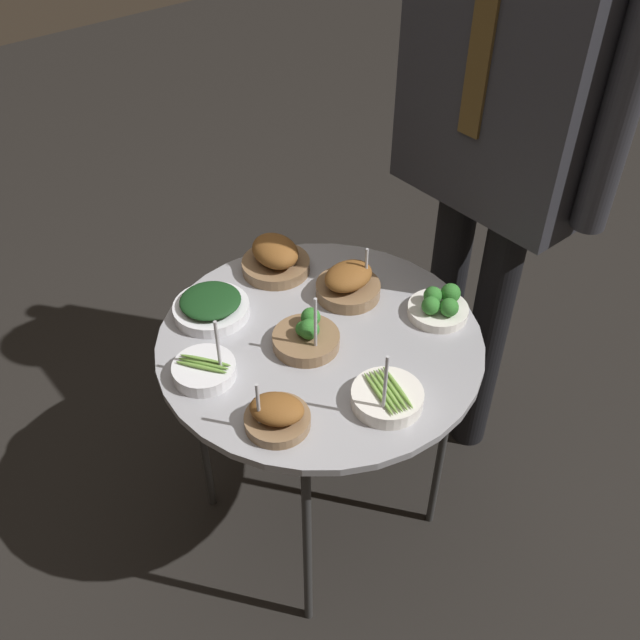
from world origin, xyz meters
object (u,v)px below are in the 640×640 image
object	(u,v)px
bowl_asparagus_front_right	(204,370)
waiter_figure	(503,105)
bowl_broccoli_mid_right	(306,336)
bowl_asparagus_mid_left	(387,397)
bowl_broccoli_front_left	(439,306)
serving_cart	(320,351)
bowl_spinach_back_right	(211,306)
bowl_roast_near_rim	(276,258)
bowl_roast_front_center	(277,415)
bowl_roast_center	(348,284)

from	to	relation	value
bowl_asparagus_front_right	waiter_figure	world-z (taller)	waiter_figure
bowl_broccoli_mid_right	bowl_asparagus_mid_left	bearing A→B (deg)	3.55
bowl_broccoli_front_left	waiter_figure	distance (m)	0.46
serving_cart	bowl_broccoli_mid_right	world-z (taller)	bowl_broccoli_mid_right
bowl_spinach_back_right	waiter_figure	distance (m)	0.78
bowl_spinach_back_right	bowl_roast_near_rim	xyz separation A→B (m)	(-0.04, 0.21, 0.01)
bowl_roast_near_rim	serving_cart	bearing A→B (deg)	-15.88
bowl_roast_near_rim	bowl_asparagus_front_right	size ratio (longest dim) A/B	1.08
serving_cart	bowl_spinach_back_right	bearing A→B (deg)	-147.59
bowl_broccoli_front_left	bowl_asparagus_front_right	distance (m)	0.54
serving_cart	bowl_broccoli_front_left	distance (m)	0.28
bowl_roast_front_center	bowl_asparagus_front_right	xyz separation A→B (m)	(-0.20, -0.04, -0.01)
bowl_asparagus_mid_left	bowl_spinach_back_right	bearing A→B (deg)	-165.49
bowl_asparagus_mid_left	bowl_broccoli_mid_right	bearing A→B (deg)	-176.45
bowl_roast_center	bowl_asparagus_front_right	xyz separation A→B (m)	(0.01, -0.40, -0.02)
bowl_broccoli_mid_right	bowl_asparagus_mid_left	distance (m)	0.23
bowl_roast_center	bowl_spinach_back_right	distance (m)	0.31
bowl_spinach_back_right	bowl_broccoli_front_left	distance (m)	0.51
serving_cart	bowl_roast_near_rim	size ratio (longest dim) A/B	4.32
bowl_spinach_back_right	bowl_broccoli_front_left	xyz separation A→B (m)	(0.33, 0.39, 0.00)
waiter_figure	bowl_asparagus_front_right	bearing A→B (deg)	-94.32
bowl_spinach_back_right	waiter_figure	size ratio (longest dim) A/B	0.11
bowl_roast_front_center	bowl_roast_near_rim	bearing A→B (deg)	143.25
bowl_spinach_back_right	serving_cart	bearing A→B (deg)	32.41
bowl_asparagus_front_right	bowl_roast_center	bearing A→B (deg)	91.38
serving_cart	bowl_asparagus_front_right	bearing A→B (deg)	-103.55
serving_cart	bowl_roast_front_center	size ratio (longest dim) A/B	5.41
bowl_roast_front_center	bowl_roast_near_rim	distance (m)	0.49
bowl_roast_center	bowl_roast_near_rim	bearing A→B (deg)	-158.58
bowl_roast_center	bowl_asparagus_front_right	world-z (taller)	bowl_asparagus_front_right
waiter_figure	bowl_roast_near_rim	bearing A→B (deg)	-119.09
serving_cart	bowl_roast_near_rim	xyz separation A→B (m)	(-0.25, 0.07, 0.08)
bowl_roast_front_center	bowl_broccoli_mid_right	bearing A→B (deg)	127.31
bowl_broccoli_front_left	serving_cart	bearing A→B (deg)	-113.74
bowl_roast_front_center	bowl_spinach_back_right	xyz separation A→B (m)	(-0.35, 0.08, -0.00)
bowl_roast_near_rim	bowl_broccoli_front_left	world-z (taller)	bowl_roast_near_rim
bowl_broccoli_front_left	waiter_figure	world-z (taller)	waiter_figure
bowl_roast_center	bowl_broccoli_mid_right	world-z (taller)	bowl_broccoli_mid_right
serving_cart	bowl_asparagus_mid_left	world-z (taller)	bowl_asparagus_mid_left
bowl_spinach_back_right	bowl_broccoli_front_left	size ratio (longest dim) A/B	1.26
bowl_broccoli_mid_right	waiter_figure	xyz separation A→B (m)	(0.00, 0.56, 0.35)
serving_cart	bowl_asparagus_front_right	xyz separation A→B (m)	(-0.06, -0.25, 0.06)
bowl_spinach_back_right	waiter_figure	xyz separation A→B (m)	(0.21, 0.66, 0.35)
bowl_roast_center	bowl_broccoli_front_left	size ratio (longest dim) A/B	1.10
bowl_spinach_back_right	bowl_broccoli_front_left	bearing A→B (deg)	50.04
bowl_roast_front_center	bowl_spinach_back_right	bearing A→B (deg)	166.88
bowl_spinach_back_right	bowl_broccoli_mid_right	bearing A→B (deg)	25.40
bowl_broccoli_mid_right	bowl_broccoli_front_left	size ratio (longest dim) A/B	1.14
bowl_roast_center	waiter_figure	bearing A→B (deg)	79.78
bowl_roast_near_rim	bowl_asparagus_front_right	xyz separation A→B (m)	(0.19, -0.33, -0.02)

